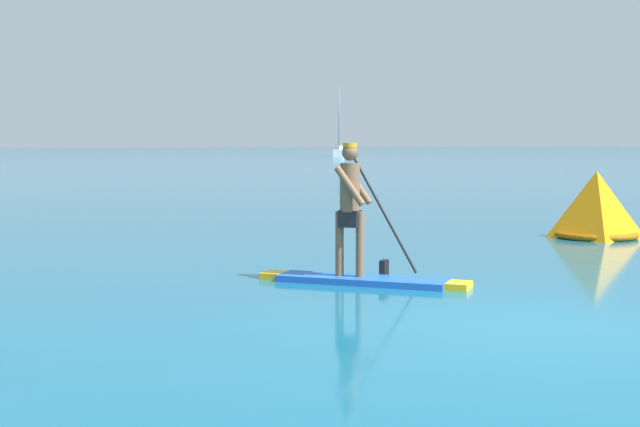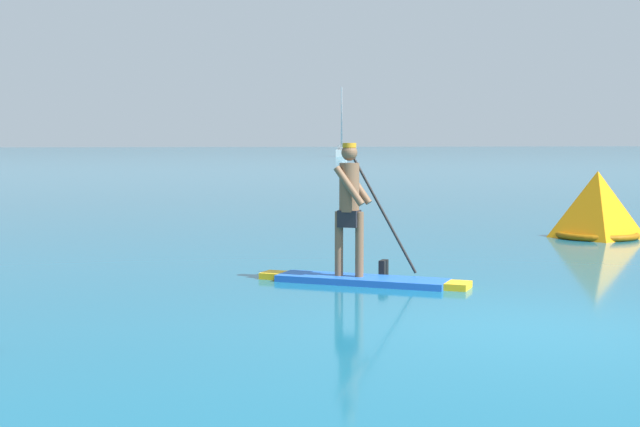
% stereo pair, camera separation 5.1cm
% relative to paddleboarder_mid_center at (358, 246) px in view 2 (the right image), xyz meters
% --- Properties ---
extents(ground, '(440.00, 440.00, 0.00)m').
position_rel_paddleboarder_mid_center_xyz_m(ground, '(0.98, -3.17, -0.49)').
color(ground, '#145B7A').
extents(paddleboarder_mid_center, '(2.55, 1.86, 1.88)m').
position_rel_paddleboarder_mid_center_xyz_m(paddleboarder_mid_center, '(0.00, 0.00, 0.00)').
color(paddleboarder_mid_center, blue).
rests_on(paddleboarder_mid_center, ground).
extents(race_marker_buoy, '(1.68, 1.68, 1.27)m').
position_rel_paddleboarder_mid_center_xyz_m(race_marker_buoy, '(5.85, 4.37, 0.08)').
color(race_marker_buoy, orange).
rests_on(race_marker_buoy, ground).
extents(sailboat_right_horizon, '(2.20, 4.28, 7.62)m').
position_rel_paddleboarder_mid_center_xyz_m(sailboat_right_horizon, '(21.15, 86.93, 0.59)').
color(sailboat_right_horizon, white).
rests_on(sailboat_right_horizon, ground).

